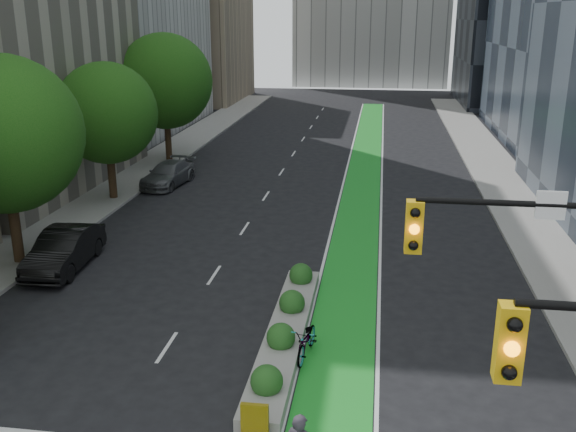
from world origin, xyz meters
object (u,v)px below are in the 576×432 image
(median_planter, at_px, (286,330))
(parked_car_left_far, at_px, (168,174))
(bicycle, at_px, (307,340))
(parked_car_left_mid, at_px, (64,250))

(median_planter, bearing_deg, parked_car_left_far, 118.63)
(bicycle, distance_m, parked_car_left_far, 22.32)
(parked_car_left_mid, height_order, parked_car_left_far, parked_car_left_mid)
(bicycle, relative_size, parked_car_left_mid, 0.41)
(bicycle, bearing_deg, parked_car_left_mid, 159.63)
(parked_car_left_far, bearing_deg, median_planter, -54.08)
(parked_car_left_far, bearing_deg, parked_car_left_mid, -82.34)
(bicycle, xyz_separation_m, parked_car_left_far, (-10.93, 19.46, 0.18))
(median_planter, xyz_separation_m, bicycle, (0.80, -0.91, 0.17))
(median_planter, bearing_deg, parked_car_left_mid, 154.45)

